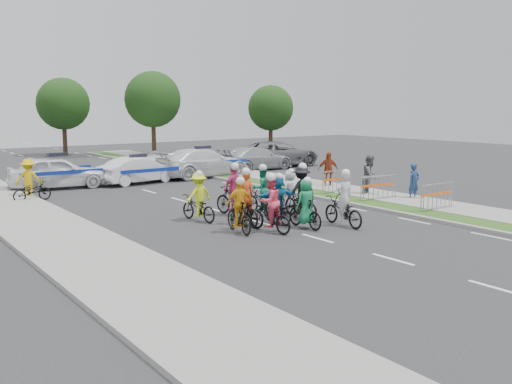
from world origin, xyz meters
TOP-DOWN VIEW (x-y plane):
  - ground at (0.00, 0.00)m, footprint 90.00×90.00m
  - curb_right at (5.10, 5.00)m, footprint 0.20×60.00m
  - grass_strip at (5.80, 5.00)m, footprint 1.20×60.00m
  - sidewalk_right at (7.60, 5.00)m, footprint 2.40×60.00m
  - sidewalk_left at (-6.50, 5.00)m, footprint 3.00×60.00m
  - rider_0 at (1.95, 0.88)m, footprint 0.84×1.98m
  - rider_1 at (0.67, 1.36)m, footprint 0.74×1.67m
  - rider_2 at (-0.63, 1.63)m, footprint 0.87×1.97m
  - rider_3 at (-1.51, 2.10)m, footprint 0.98×1.81m
  - rider_4 at (1.63, 2.74)m, footprint 1.19×2.07m
  - rider_5 at (0.39, 2.51)m, footprint 1.46×1.74m
  - rider_6 at (-0.65, 3.03)m, footprint 0.99×2.04m
  - rider_7 at (1.99, 3.81)m, footprint 0.79×1.69m
  - rider_8 at (0.94, 4.21)m, footprint 0.86×1.94m
  - rider_9 at (-0.05, 4.58)m, footprint 1.06×1.97m
  - rider_10 at (-1.62, 4.51)m, footprint 1.08×1.86m
  - police_car_0 at (-3.20, 15.59)m, footprint 4.94×2.55m
  - police_car_1 at (0.82, 14.94)m, footprint 4.41×2.15m
  - police_car_2 at (4.95, 15.28)m, footprint 5.78×2.57m
  - civilian_sedan at (9.56, 16.45)m, footprint 5.16×2.31m
  - civilian_suv at (11.90, 17.28)m, footprint 6.26×3.12m
  - spectator_0 at (8.20, 2.93)m, footprint 0.61×0.42m
  - spectator_1 at (7.52, 4.84)m, footprint 1.09×0.97m
  - spectator_2 at (7.77, 7.88)m, footprint 1.14×0.89m
  - marshal_hiviz at (-5.15, 13.33)m, footprint 1.29×1.02m
  - barrier_0 at (6.70, 0.62)m, footprint 2.00×0.51m
  - barrier_1 at (6.70, 3.59)m, footprint 2.04×0.73m
  - barrier_2 at (6.70, 6.13)m, footprint 2.03×0.67m
  - cone_0 at (4.28, 8.45)m, footprint 0.40×0.40m
  - cone_1 at (6.70, 13.34)m, footprint 0.40×0.40m
  - parked_bike at (-5.27, 12.39)m, footprint 1.70×0.77m
  - tree_1 at (9.00, 30.00)m, footprint 4.55×4.55m
  - tree_2 at (18.00, 26.00)m, footprint 3.85×3.85m
  - tree_4 at (3.00, 34.00)m, footprint 4.20×4.20m

SIDE VIEW (x-z plane):
  - ground at x=0.00m, z-range 0.00..0.00m
  - grass_strip at x=5.80m, z-range 0.00..0.11m
  - curb_right at x=5.10m, z-range 0.00..0.12m
  - sidewalk_right at x=7.60m, z-range 0.00..0.13m
  - sidewalk_left at x=-6.50m, z-range 0.00..0.13m
  - cone_0 at x=4.28m, z-range -0.01..0.69m
  - cone_1 at x=6.70m, z-range -0.01..0.69m
  - parked_bike at x=-5.27m, z-range 0.00..0.86m
  - barrier_0 at x=6.70m, z-range 0.00..1.12m
  - barrier_1 at x=6.70m, z-range 0.00..1.12m
  - barrier_2 at x=6.70m, z-range 0.00..1.12m
  - rider_0 at x=1.95m, z-range -0.34..1.63m
  - rider_6 at x=-0.65m, z-range -0.34..1.65m
  - rider_7 at x=1.99m, z-range -0.19..1.54m
  - rider_1 at x=0.67m, z-range -0.19..1.56m
  - police_car_1 at x=0.82m, z-range 0.00..1.39m
  - rider_10 at x=-1.62m, z-range -0.20..1.62m
  - rider_3 at x=-1.51m, z-range -0.21..1.63m
  - rider_8 at x=0.94m, z-range -0.25..1.67m
  - rider_2 at x=-0.63m, z-range -0.25..1.69m
  - civilian_sedan at x=9.56m, z-range 0.00..1.47m
  - rider_5 at x=0.39m, z-range -0.14..1.66m
  - rider_9 at x=-0.05m, z-range -0.24..1.77m
  - rider_4 at x=1.63m, z-range -0.24..1.81m
  - police_car_0 at x=-3.20m, z-range 0.00..1.61m
  - spectator_0 at x=8.20m, z-range 0.00..1.61m
  - police_car_2 at x=4.95m, z-range 0.00..1.65m
  - civilian_suv at x=11.90m, z-range 0.00..1.70m
  - marshal_hiviz at x=-5.15m, z-range 0.00..1.74m
  - spectator_2 at x=7.77m, z-range 0.00..1.80m
  - spectator_1 at x=7.52m, z-range 0.00..1.87m
  - tree_2 at x=18.00m, z-range 0.95..6.72m
  - tree_4 at x=3.00m, z-range 1.04..7.34m
  - tree_1 at x=9.00m, z-range 1.12..7.95m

